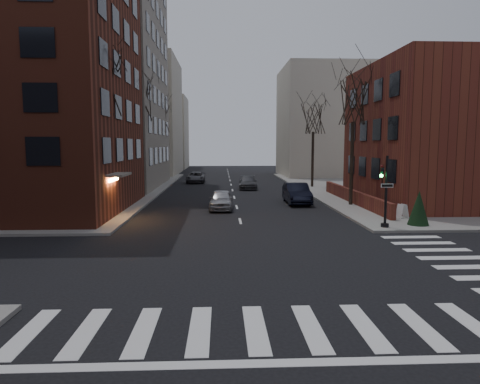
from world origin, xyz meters
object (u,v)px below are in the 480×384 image
(streetlamp_far, at_px, (167,148))
(parked_sedan, at_px, (297,193))
(tree_left_a, at_px, (101,86))
(sandwich_board, at_px, (402,211))
(tree_right_b, at_px, (313,118))
(evergreen_shrub, at_px, (419,208))
(traffic_signal, at_px, (385,196))
(tree_left_b, at_px, (138,99))
(tree_left_c, at_px, (160,118))
(tree_right_a, at_px, (354,101))
(streetlamp_near, at_px, (137,151))
(car_lane_silver, at_px, (221,200))
(car_lane_gray, at_px, (248,183))
(car_lane_far, at_px, (196,177))

(streetlamp_far, xyz_separation_m, parked_sedan, (13.11, -22.28, -3.41))
(tree_left_a, distance_m, sandwich_board, 20.68)
(tree_right_b, bearing_deg, evergreen_shrub, -86.52)
(traffic_signal, relative_size, streetlamp_far, 0.64)
(tree_left_a, bearing_deg, streetlamp_far, 88.77)
(tree_left_b, bearing_deg, streetlamp_far, 87.85)
(tree_left_c, relative_size, streetlamp_far, 1.55)
(tree_right_a, bearing_deg, streetlamp_near, 166.76)
(tree_right_b, height_order, car_lane_silver, tree_right_b)
(tree_left_b, xyz_separation_m, streetlamp_far, (0.60, 16.00, -4.68))
(tree_left_c, distance_m, tree_right_a, 28.17)
(car_lane_gray, relative_size, car_lane_far, 0.98)
(tree_left_c, bearing_deg, sandwich_board, -55.98)
(tree_left_c, relative_size, tree_right_b, 1.06)
(tree_left_b, bearing_deg, car_lane_silver, -50.02)
(car_lane_silver, bearing_deg, sandwich_board, -21.84)
(traffic_signal, distance_m, tree_left_c, 35.76)
(car_lane_gray, height_order, evergreen_shrub, evergreen_shrub)
(car_lane_gray, bearing_deg, parked_sedan, -71.93)
(traffic_signal, bearing_deg, car_lane_gray, 105.59)
(traffic_signal, distance_m, tree_left_b, 24.87)
(tree_right_a, xyz_separation_m, sandwich_board, (1.40, -6.16, -7.43))
(tree_left_a, distance_m, parked_sedan, 16.70)
(tree_left_a, height_order, tree_left_b, tree_left_b)
(tree_right_b, distance_m, parked_sedan, 14.55)
(tree_left_a, bearing_deg, streetlamp_near, 85.71)
(tree_left_c, distance_m, sandwich_board, 34.77)
(evergreen_shrub, bearing_deg, parked_sedan, 117.35)
(car_lane_silver, bearing_deg, car_lane_gray, 80.87)
(sandwich_board, bearing_deg, parked_sedan, 107.13)
(tree_right_a, bearing_deg, tree_right_b, 90.00)
(tree_left_c, xyz_separation_m, car_lane_far, (4.47, -1.17, -7.37))
(tree_left_a, xyz_separation_m, evergreen_shrub, (18.96, -4.45, -7.33))
(tree_right_a, bearing_deg, tree_left_b, 155.56)
(tree_right_b, bearing_deg, streetlamp_far, 149.53)
(tree_right_a, relative_size, car_lane_far, 2.04)
(tree_left_a, bearing_deg, tree_left_b, 90.00)
(tree_left_a, relative_size, sandwich_board, 11.49)
(tree_left_b, relative_size, evergreen_shrub, 5.46)
(tree_right_b, bearing_deg, tree_left_a, -134.36)
(tree_left_c, xyz_separation_m, parked_sedan, (13.71, -20.28, -7.21))
(parked_sedan, xyz_separation_m, car_lane_far, (-9.23, 19.11, -0.16))
(tree_left_c, height_order, streetlamp_near, tree_left_c)
(tree_left_a, height_order, sandwich_board, tree_left_a)
(tree_left_a, xyz_separation_m, parked_sedan, (13.71, 5.72, -7.65))
(car_lane_silver, relative_size, sandwich_board, 4.68)
(tree_left_c, bearing_deg, traffic_signal, -61.64)
(tree_left_a, height_order, parked_sedan, tree_left_a)
(car_lane_gray, bearing_deg, streetlamp_near, -134.05)
(tree_left_c, bearing_deg, evergreen_shrub, -58.08)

